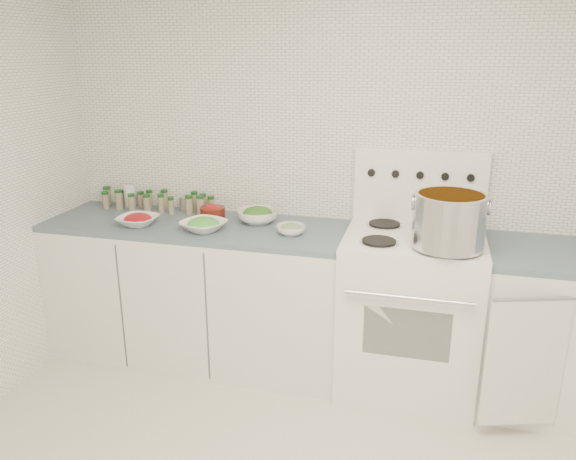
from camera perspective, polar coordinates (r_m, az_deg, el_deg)
The scene contains 13 objects.
room_walls at distance 1.94m, azimuth -1.78°, elevation 7.35°, with size 3.54×3.04×2.52m.
counter_left at distance 3.62m, azimuth -8.97°, elevation -6.14°, with size 1.85×0.62×0.90m.
stove at distance 3.33m, azimuth 12.25°, elevation -7.67°, with size 0.76×0.70×1.36m.
counter_right at distance 3.44m, azimuth 26.16°, elevation -9.24°, with size 0.89×0.75×0.90m.
stock_pot at distance 2.95m, azimuth 16.06°, elevation 1.13°, with size 0.38×0.36×0.28m.
bowl_tomato at distance 3.49m, azimuth -15.01°, elevation 1.00°, with size 0.25×0.25×0.08m.
bowl_snowpea at distance 3.30m, azimuth -8.59°, elevation 0.51°, with size 0.32×0.32×0.08m.
bowl_broccoli at distance 3.43m, azimuth -3.10°, elevation 1.54°, with size 0.33×0.33×0.10m.
bowl_zucchini at distance 3.21m, azimuth 0.31°, elevation 0.11°, with size 0.17×0.17×0.07m.
bowl_pepper at distance 3.52m, azimuth -7.66°, elevation 1.83°, with size 0.15×0.15×0.10m.
salt_canister at distance 3.91m, azimuth -15.79°, elevation 3.32°, with size 0.07×0.07×0.15m, color white.
tin_can at distance 3.74m, azimuth -10.46°, elevation 2.65°, with size 0.07×0.07×0.09m, color #B2AC97.
spice_cluster at distance 3.78m, azimuth -13.18°, elevation 2.85°, with size 0.80×0.16×0.13m.
Camera 1 is at (0.53, -1.83, 1.91)m, focal length 35.00 mm.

